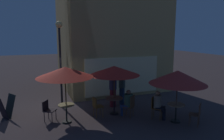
# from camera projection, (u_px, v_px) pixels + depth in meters

# --- Properties ---
(ground_plane) EXTENTS (60.00, 60.00, 0.00)m
(ground_plane) POSITION_uv_depth(u_px,v_px,m) (47.00, 113.00, 9.88)
(ground_plane) COLOR #3B3132
(cafe_building) EXTENTS (6.31, 6.37, 9.61)m
(cafe_building) POSITION_uv_depth(u_px,v_px,m) (98.00, 14.00, 13.14)
(cafe_building) COLOR tan
(cafe_building) RESTS_ON ground
(street_lamp_near_corner) EXTENTS (0.33, 0.33, 4.20)m
(street_lamp_near_corner) POSITION_uv_depth(u_px,v_px,m) (60.00, 48.00, 10.13)
(street_lamp_near_corner) COLOR black
(street_lamp_near_corner) RESTS_ON ground
(menu_sandwich_board) EXTENTS (0.86, 0.82, 1.01)m
(menu_sandwich_board) POSITION_uv_depth(u_px,v_px,m) (6.00, 107.00, 9.13)
(menu_sandwich_board) COLOR black
(menu_sandwich_board) RESTS_ON ground
(cafe_table_0) EXTENTS (0.79, 0.79, 0.76)m
(cafe_table_0) POSITION_uv_depth(u_px,v_px,m) (114.00, 102.00, 9.65)
(cafe_table_0) COLOR black
(cafe_table_0) RESTS_ON ground
(cafe_table_1) EXTENTS (0.71, 0.71, 0.77)m
(cafe_table_1) POSITION_uv_depth(u_px,v_px,m) (176.00, 109.00, 8.78)
(cafe_table_1) COLOR black
(cafe_table_1) RESTS_ON ground
(cafe_table_2) EXTENTS (0.66, 0.66, 0.77)m
(cafe_table_2) POSITION_uv_depth(u_px,v_px,m) (66.00, 110.00, 8.73)
(cafe_table_2) COLOR black
(cafe_table_2) RESTS_ON ground
(patio_umbrella_0) EXTENTS (2.24, 2.24, 2.21)m
(patio_umbrella_0) POSITION_uv_depth(u_px,v_px,m) (114.00, 71.00, 9.41)
(patio_umbrella_0) COLOR black
(patio_umbrella_0) RESTS_ON ground
(patio_umbrella_1) EXTENTS (2.30, 2.30, 2.16)m
(patio_umbrella_1) POSITION_uv_depth(u_px,v_px,m) (178.00, 77.00, 8.56)
(patio_umbrella_1) COLOR black
(patio_umbrella_1) RESTS_ON ground
(patio_umbrella_2) EXTENTS (2.27, 2.27, 2.32)m
(patio_umbrella_2) POSITION_uv_depth(u_px,v_px,m) (65.00, 72.00, 8.47)
(patio_umbrella_2) COLOR black
(patio_umbrella_2) RESTS_ON ground
(cafe_chair_0) EXTENTS (0.43, 0.43, 0.90)m
(cafe_chair_0) POSITION_uv_depth(u_px,v_px,m) (96.00, 105.00, 9.26)
(cafe_chair_0) COLOR #563A16
(cafe_chair_0) RESTS_ON ground
(cafe_chair_1) EXTENTS (0.57, 0.57, 0.98)m
(cafe_chair_1) POSITION_uv_depth(u_px,v_px,m) (130.00, 104.00, 9.27)
(cafe_chair_1) COLOR #52341F
(cafe_chair_1) RESTS_ON ground
(cafe_chair_2) EXTENTS (0.60, 0.60, 0.96)m
(cafe_chair_2) POSITION_uv_depth(u_px,v_px,m) (155.00, 106.00, 9.13)
(cafe_chair_2) COLOR #523315
(cafe_chair_2) RESTS_ON ground
(cafe_chair_3) EXTENTS (0.57, 0.57, 0.92)m
(cafe_chair_3) POSITION_uv_depth(u_px,v_px,m) (197.00, 113.00, 8.40)
(cafe_chair_3) COLOR #503324
(cafe_chair_3) RESTS_ON ground
(cafe_chair_4) EXTENTS (0.60, 0.60, 0.87)m
(cafe_chair_4) POSITION_uv_depth(u_px,v_px,m) (48.00, 109.00, 8.91)
(cafe_chair_4) COLOR black
(cafe_chair_4) RESTS_ON ground
(patron_seated_0) EXTENTS (0.54, 0.55, 1.22)m
(patron_seated_0) POSITION_uv_depth(u_px,v_px,m) (127.00, 101.00, 9.32)
(patron_seated_0) COLOR navy
(patron_seated_0) RESTS_ON ground
(patron_seated_1) EXTENTS (0.51, 0.51, 1.24)m
(patron_seated_1) POSITION_uv_depth(u_px,v_px,m) (159.00, 103.00, 9.05)
(patron_seated_1) COLOR black
(patron_seated_1) RESTS_ON ground
(patron_standing_2) EXTENTS (0.33, 0.33, 1.63)m
(patron_standing_2) POSITION_uv_depth(u_px,v_px,m) (122.00, 89.00, 11.01)
(patron_standing_2) COLOR #1C2E49
(patron_standing_2) RESTS_ON ground
(patron_standing_3) EXTENTS (0.37, 0.37, 1.72)m
(patron_standing_3) POSITION_uv_depth(u_px,v_px,m) (113.00, 90.00, 10.62)
(patron_standing_3) COLOR #531520
(patron_standing_3) RESTS_ON ground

